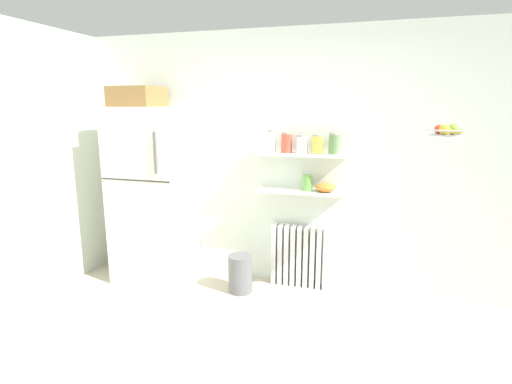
% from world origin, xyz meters
% --- Properties ---
extents(ground_plane, '(7.04, 7.04, 0.00)m').
position_xyz_m(ground_plane, '(0.00, 0.50, 0.00)').
color(ground_plane, '#B2A893').
extents(back_wall, '(7.04, 0.10, 2.60)m').
position_xyz_m(back_wall, '(0.00, 2.05, 1.30)').
color(back_wall, silver).
rests_on(back_wall, ground_plane).
extents(refrigerator, '(0.77, 0.66, 2.05)m').
position_xyz_m(refrigerator, '(-1.38, 1.69, 0.97)').
color(refrigerator, silver).
rests_on(refrigerator, ground_plane).
extents(radiator, '(0.59, 0.12, 0.65)m').
position_xyz_m(radiator, '(0.18, 1.92, 0.32)').
color(radiator, white).
rests_on(radiator, ground_plane).
extents(wall_shelf_lower, '(0.90, 0.22, 0.02)m').
position_xyz_m(wall_shelf_lower, '(0.18, 1.89, 1.02)').
color(wall_shelf_lower, white).
extents(wall_shelf_upper, '(0.90, 0.22, 0.02)m').
position_xyz_m(wall_shelf_upper, '(0.18, 1.89, 1.39)').
color(wall_shelf_upper, white).
extents(storage_jar_0, '(0.09, 0.09, 0.22)m').
position_xyz_m(storage_jar_0, '(-0.13, 1.89, 1.51)').
color(storage_jar_0, silver).
rests_on(storage_jar_0, wall_shelf_upper).
extents(storage_jar_1, '(0.11, 0.11, 0.20)m').
position_xyz_m(storage_jar_1, '(0.02, 1.89, 1.50)').
color(storage_jar_1, '#C64C38').
rests_on(storage_jar_1, wall_shelf_upper).
extents(storage_jar_2, '(0.12, 0.12, 0.18)m').
position_xyz_m(storage_jar_2, '(0.18, 1.89, 1.49)').
color(storage_jar_2, silver).
rests_on(storage_jar_2, wall_shelf_upper).
extents(storage_jar_3, '(0.11, 0.11, 0.19)m').
position_xyz_m(storage_jar_3, '(0.33, 1.89, 1.49)').
color(storage_jar_3, yellow).
rests_on(storage_jar_3, wall_shelf_upper).
extents(storage_jar_4, '(0.10, 0.10, 0.21)m').
position_xyz_m(storage_jar_4, '(0.48, 1.89, 1.50)').
color(storage_jar_4, '#5B7F4C').
rests_on(storage_jar_4, wall_shelf_upper).
extents(vase, '(0.10, 0.10, 0.16)m').
position_xyz_m(vase, '(0.24, 1.89, 1.11)').
color(vase, '#66A84C').
rests_on(vase, wall_shelf_lower).
extents(shelf_bowl, '(0.20, 0.20, 0.09)m').
position_xyz_m(shelf_bowl, '(0.42, 1.89, 1.08)').
color(shelf_bowl, orange).
rests_on(shelf_bowl, wall_shelf_lower).
extents(trash_bin, '(0.24, 0.24, 0.38)m').
position_xyz_m(trash_bin, '(-0.37, 1.61, 0.19)').
color(trash_bin, slate).
rests_on(trash_bin, ground_plane).
extents(hanging_fruit_basket, '(0.30, 0.30, 0.09)m').
position_xyz_m(hanging_fruit_basket, '(1.39, 1.47, 1.67)').
color(hanging_fruit_basket, '#B2B2B7').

